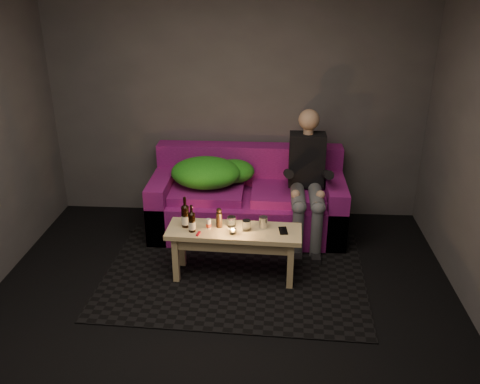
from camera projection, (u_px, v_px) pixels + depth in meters
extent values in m
plane|color=black|center=(216.00, 340.00, 3.81)|extent=(4.50, 4.50, 0.00)
plane|color=#444244|center=(237.00, 99.00, 5.35)|extent=(4.00, 0.00, 4.00)
cube|color=black|center=(235.00, 273.00, 4.65)|extent=(2.41, 1.80, 0.01)
cube|color=#6D0E5A|center=(248.00, 213.00, 5.34)|extent=(1.97, 0.89, 0.41)
cube|color=#6D0E5A|center=(249.00, 164.00, 5.48)|extent=(1.97, 0.22, 0.43)
cube|color=#6D0E5A|center=(164.00, 202.00, 5.35)|extent=(0.20, 0.89, 0.61)
cube|color=#6D0E5A|center=(333.00, 207.00, 5.25)|extent=(0.20, 0.89, 0.61)
cube|color=#6D0E5A|center=(207.00, 192.00, 5.22)|extent=(0.74, 0.59, 0.10)
cube|color=#6D0E5A|center=(288.00, 194.00, 5.17)|extent=(0.74, 0.59, 0.10)
ellipsoid|color=#1B8A19|center=(206.00, 173.00, 5.19)|extent=(0.71, 0.55, 0.30)
ellipsoid|color=#1B8A19|center=(234.00, 171.00, 5.31)|extent=(0.43, 0.36, 0.24)
ellipsoid|color=#1B8A19|center=(187.00, 174.00, 5.34)|extent=(0.32, 0.26, 0.16)
cube|color=black|center=(307.00, 160.00, 5.11)|extent=(0.36, 0.22, 0.54)
sphere|color=tan|center=(309.00, 120.00, 4.95)|extent=(0.21, 0.21, 0.21)
cylinder|color=#4F5359|center=(298.00, 197.00, 4.95)|extent=(0.14, 0.49, 0.14)
cylinder|color=#4F5359|center=(316.00, 197.00, 4.94)|extent=(0.14, 0.49, 0.14)
cylinder|color=#4F5359|center=(298.00, 233.00, 4.84)|extent=(0.11, 0.11, 0.50)
cylinder|color=#4F5359|center=(316.00, 233.00, 4.83)|extent=(0.11, 0.11, 0.50)
cube|color=black|center=(297.00, 256.00, 4.88)|extent=(0.09, 0.22, 0.06)
cube|color=black|center=(315.00, 257.00, 4.87)|extent=(0.09, 0.22, 0.06)
cube|color=#DBBC80|center=(234.00, 232.00, 4.43)|extent=(1.19, 0.42, 0.04)
cube|color=#DBBC80|center=(234.00, 239.00, 4.46)|extent=(1.03, 0.33, 0.11)
cube|color=#DBBC80|center=(176.00, 260.00, 4.45)|extent=(0.06, 0.06, 0.44)
cube|color=#DBBC80|center=(182.00, 245.00, 4.69)|extent=(0.06, 0.06, 0.44)
cube|color=#DBBC80|center=(290.00, 266.00, 4.35)|extent=(0.06, 0.06, 0.44)
cube|color=#DBBC80|center=(291.00, 251.00, 4.60)|extent=(0.06, 0.06, 0.44)
cylinder|color=black|center=(185.00, 217.00, 4.43)|extent=(0.07, 0.07, 0.19)
cylinder|color=white|center=(185.00, 220.00, 4.44)|extent=(0.07, 0.07, 0.08)
cone|color=black|center=(185.00, 205.00, 4.39)|extent=(0.07, 0.07, 0.03)
cylinder|color=black|center=(185.00, 202.00, 4.37)|extent=(0.03, 0.03, 0.09)
cylinder|color=black|center=(192.00, 223.00, 4.35)|extent=(0.06, 0.06, 0.17)
cylinder|color=white|center=(192.00, 225.00, 4.36)|extent=(0.06, 0.06, 0.07)
cone|color=black|center=(191.00, 212.00, 4.31)|extent=(0.06, 0.06, 0.03)
cylinder|color=black|center=(191.00, 210.00, 4.30)|extent=(0.02, 0.02, 0.08)
cylinder|color=silver|center=(209.00, 224.00, 4.42)|extent=(0.05, 0.05, 0.09)
cylinder|color=black|center=(219.00, 220.00, 4.43)|extent=(0.06, 0.06, 0.14)
cylinder|color=white|center=(231.00, 222.00, 4.46)|extent=(0.08, 0.08, 0.09)
cylinder|color=white|center=(233.00, 231.00, 4.34)|extent=(0.06, 0.06, 0.05)
sphere|color=orange|center=(233.00, 230.00, 4.34)|extent=(0.02, 0.02, 0.02)
cylinder|color=white|center=(247.00, 225.00, 4.39)|extent=(0.10, 0.10, 0.09)
cylinder|color=#B7B9BF|center=(263.00, 222.00, 4.43)|extent=(0.10, 0.10, 0.10)
cube|color=black|center=(283.00, 231.00, 4.39)|extent=(0.08, 0.15, 0.01)
cube|color=red|center=(198.00, 234.00, 4.33)|extent=(0.03, 0.08, 0.01)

